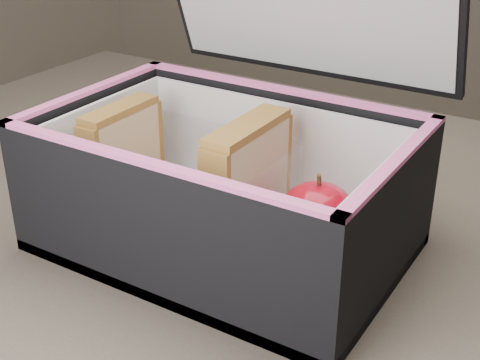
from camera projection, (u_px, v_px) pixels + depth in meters
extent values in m
cube|color=brown|center=(298.00, 254.00, 0.62)|extent=(1.20, 0.80, 0.03)
cube|color=#382D26|center=(125.00, 254.00, 1.32)|extent=(0.05, 0.05, 0.72)
cube|color=tan|center=(117.00, 155.00, 0.64)|extent=(0.01, 0.08, 0.09)
cube|color=#B7586A|center=(123.00, 160.00, 0.64)|extent=(0.01, 0.08, 0.08)
cube|color=tan|center=(129.00, 159.00, 0.63)|extent=(0.01, 0.08, 0.09)
cube|color=brown|center=(119.00, 110.00, 0.61)|extent=(0.02, 0.09, 0.01)
cube|color=tan|center=(239.00, 184.00, 0.57)|extent=(0.01, 0.10, 0.10)
cube|color=#B7586A|center=(248.00, 190.00, 0.57)|extent=(0.01, 0.09, 0.09)
cube|color=tan|center=(256.00, 188.00, 0.56)|extent=(0.01, 0.10, 0.10)
cube|color=brown|center=(248.00, 127.00, 0.54)|extent=(0.03, 0.10, 0.01)
cylinder|color=#F95618|center=(198.00, 211.00, 0.62)|extent=(0.03, 0.08, 0.01)
cylinder|color=#F95618|center=(191.00, 208.00, 0.60)|extent=(0.01, 0.08, 0.01)
cylinder|color=#F95618|center=(178.00, 198.00, 0.59)|extent=(0.02, 0.08, 0.01)
cylinder|color=#F95618|center=(196.00, 213.00, 0.61)|extent=(0.02, 0.08, 0.01)
cylinder|color=#F95618|center=(191.00, 186.00, 0.64)|extent=(0.01, 0.08, 0.01)
cylinder|color=#F95618|center=(178.00, 199.00, 0.59)|extent=(0.02, 0.08, 0.01)
cylinder|color=#F95618|center=(215.00, 201.00, 0.64)|extent=(0.03, 0.08, 0.01)
cylinder|color=#F95618|center=(171.00, 196.00, 0.62)|extent=(0.02, 0.08, 0.01)
cube|color=white|center=(323.00, 251.00, 0.57)|extent=(0.08, 0.08, 0.01)
ellipsoid|color=#990013|center=(317.00, 218.00, 0.55)|extent=(0.07, 0.07, 0.06)
cylinder|color=#442E18|center=(319.00, 180.00, 0.53)|extent=(0.00, 0.01, 0.01)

